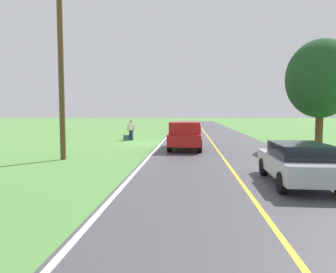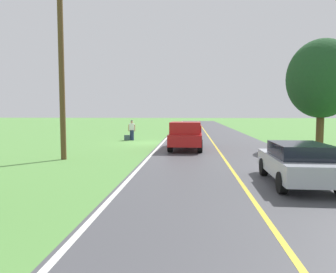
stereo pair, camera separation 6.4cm
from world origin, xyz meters
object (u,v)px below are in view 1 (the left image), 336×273
(tree_far_side_near, at_px, (321,79))
(sedan_mid_oncoming, at_px, (298,162))
(hitchhiker_walking, at_px, (131,129))
(utility_pole_roadside, at_px, (61,76))
(suitcase_carried, at_px, (126,138))
(pickup_truck_passing, at_px, (185,135))

(tree_far_side_near, distance_m, sedan_mid_oncoming, 12.16)
(hitchhiker_walking, distance_m, sedan_mid_oncoming, 18.31)
(hitchhiker_walking, xyz_separation_m, utility_pole_roadside, (1.47, 11.21, 3.26))
(suitcase_carried, distance_m, tree_far_side_near, 15.62)
(hitchhiker_walking, relative_size, pickup_truck_passing, 0.32)
(utility_pole_roadside, bearing_deg, tree_far_side_near, -159.52)
(pickup_truck_passing, distance_m, utility_pole_roadside, 8.47)
(tree_far_side_near, distance_m, utility_pole_roadside, 16.00)
(pickup_truck_passing, bearing_deg, hitchhiker_walking, -53.71)
(pickup_truck_passing, xyz_separation_m, tree_far_side_near, (-8.75, -0.89, 3.61))
(suitcase_carried, distance_m, pickup_truck_passing, 8.29)
(sedan_mid_oncoming, distance_m, utility_pole_roadside, 11.83)
(suitcase_carried, xyz_separation_m, sedan_mid_oncoming, (-9.14, 16.03, 0.53))
(pickup_truck_passing, height_order, sedan_mid_oncoming, pickup_truck_passing)
(tree_far_side_near, height_order, sedan_mid_oncoming, tree_far_side_near)
(hitchhiker_walking, bearing_deg, utility_pole_roadside, 82.53)
(suitcase_carried, bearing_deg, sedan_mid_oncoming, 31.08)
(hitchhiker_walking, distance_m, utility_pole_roadside, 11.76)
(hitchhiker_walking, bearing_deg, sedan_mid_oncoming, 118.42)
(pickup_truck_passing, bearing_deg, suitcase_carried, -51.07)
(tree_far_side_near, bearing_deg, suitcase_carried, -21.67)
(tree_far_side_near, bearing_deg, sedan_mid_oncoming, 65.41)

